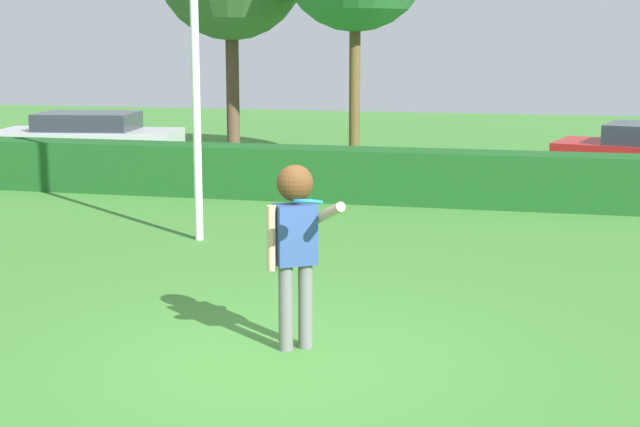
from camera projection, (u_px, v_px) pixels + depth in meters
The scene contains 6 objects.
ground_plane at pixel (283, 359), 8.88m from camera, with size 60.00×60.00×0.00m, color #3F7D32.
person at pixel (296, 232), 8.96m from camera, with size 0.80×0.58×1.79m.
frisbee at pixel (308, 201), 8.32m from camera, with size 0.26×0.26×0.08m.
lamppost at pixel (194, 10), 13.51m from camera, with size 0.24×0.24×6.05m.
hedge_row at pixel (414, 177), 17.18m from camera, with size 21.75×0.90×0.96m, color #1A521E.
parked_car_silver at pixel (88, 137), 22.13m from camera, with size 4.40×2.28×1.25m.
Camera 1 is at (2.33, -8.16, 2.96)m, focal length 53.31 mm.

